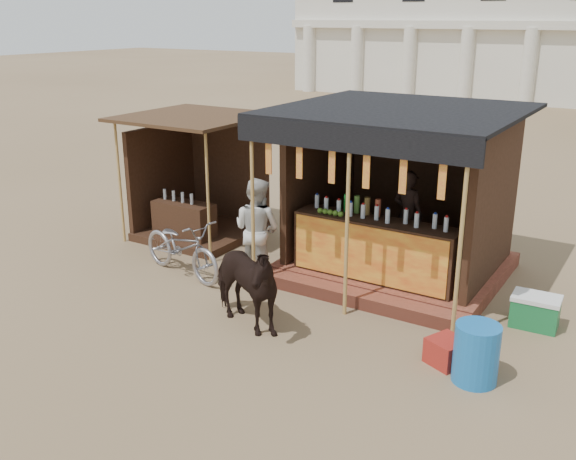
% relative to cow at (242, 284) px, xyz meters
% --- Properties ---
extents(ground, '(120.00, 120.00, 0.00)m').
position_rel_cow_xyz_m(ground, '(0.02, -0.43, -0.65)').
color(ground, '#846B4C').
rests_on(ground, ground).
extents(main_stall, '(3.60, 3.61, 2.78)m').
position_rel_cow_xyz_m(main_stall, '(1.02, 2.93, 0.37)').
color(main_stall, '#994632').
rests_on(main_stall, ground).
extents(secondary_stall, '(2.40, 2.40, 2.38)m').
position_rel_cow_xyz_m(secondary_stall, '(-3.15, 2.81, 0.20)').
color(secondary_stall, '#372014').
rests_on(secondary_stall, ground).
extents(cow, '(1.69, 1.15, 1.31)m').
position_rel_cow_xyz_m(cow, '(0.00, 0.00, 0.00)').
color(cow, black).
rests_on(cow, ground).
extents(motorbike, '(1.99, 1.05, 0.99)m').
position_rel_cow_xyz_m(motorbike, '(-1.96, 1.02, -0.16)').
color(motorbike, '#97959D').
rests_on(motorbike, ground).
extents(bystander, '(0.84, 0.66, 1.70)m').
position_rel_cow_xyz_m(bystander, '(-0.82, 1.57, 0.20)').
color(bystander, beige).
rests_on(bystander, ground).
extents(blue_barrel, '(0.57, 0.57, 0.73)m').
position_rel_cow_xyz_m(blue_barrel, '(3.15, 0.32, -0.29)').
color(blue_barrel, '#1766B2').
rests_on(blue_barrel, ground).
extents(red_crate, '(0.56, 0.56, 0.33)m').
position_rel_cow_xyz_m(red_crate, '(2.74, 0.54, -0.49)').
color(red_crate, maroon).
rests_on(red_crate, ground).
extents(cooler, '(0.66, 0.47, 0.46)m').
position_rel_cow_xyz_m(cooler, '(3.44, 2.17, -0.42)').
color(cooler, '#186D36').
rests_on(cooler, ground).
extents(background_building, '(26.00, 7.45, 8.18)m').
position_rel_cow_xyz_m(background_building, '(-1.98, 29.51, 3.33)').
color(background_building, silver).
rests_on(background_building, ground).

